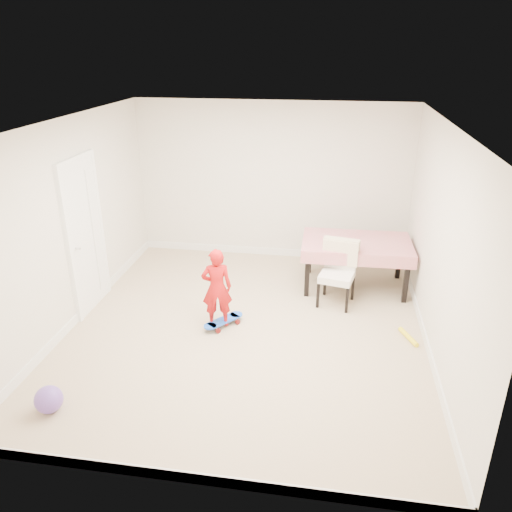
% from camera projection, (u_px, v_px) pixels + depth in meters
% --- Properties ---
extents(ground, '(5.00, 5.00, 0.00)m').
position_uv_depth(ground, '(246.00, 329.00, 6.46)').
color(ground, tan).
rests_on(ground, ground).
extents(ceiling, '(4.50, 5.00, 0.04)m').
position_uv_depth(ceiling, '(244.00, 126.00, 5.44)').
color(ceiling, silver).
rests_on(ceiling, wall_back).
extents(wall_back, '(4.50, 0.04, 2.60)m').
position_uv_depth(wall_back, '(272.00, 182.00, 8.20)').
color(wall_back, beige).
rests_on(wall_back, ground).
extents(wall_front, '(4.50, 0.04, 2.60)m').
position_uv_depth(wall_front, '(186.00, 353.00, 3.69)').
color(wall_front, beige).
rests_on(wall_front, ground).
extents(wall_left, '(0.04, 5.00, 2.60)m').
position_uv_depth(wall_left, '(71.00, 225.00, 6.26)').
color(wall_left, beige).
rests_on(wall_left, ground).
extents(wall_right, '(0.04, 5.00, 2.60)m').
position_uv_depth(wall_right, '(439.00, 246.00, 5.62)').
color(wall_right, beige).
rests_on(wall_right, ground).
extents(door, '(0.11, 0.94, 2.11)m').
position_uv_depth(door, '(85.00, 237.00, 6.64)').
color(door, white).
rests_on(door, ground).
extents(baseboard_back, '(4.50, 0.02, 0.12)m').
position_uv_depth(baseboard_back, '(271.00, 251.00, 8.69)').
color(baseboard_back, white).
rests_on(baseboard_back, ground).
extents(baseboard_front, '(4.50, 0.02, 0.12)m').
position_uv_depth(baseboard_front, '(194.00, 478.00, 4.17)').
color(baseboard_front, white).
rests_on(baseboard_front, ground).
extents(baseboard_left, '(0.02, 5.00, 0.12)m').
position_uv_depth(baseboard_left, '(83.00, 311.00, 6.75)').
color(baseboard_left, white).
rests_on(baseboard_left, ground).
extents(baseboard_right, '(0.02, 5.00, 0.12)m').
position_uv_depth(baseboard_right, '(426.00, 340.00, 6.11)').
color(baseboard_right, white).
rests_on(baseboard_right, ground).
extents(dining_table, '(1.59, 1.02, 0.74)m').
position_uv_depth(dining_table, '(355.00, 264.00, 7.44)').
color(dining_table, red).
rests_on(dining_table, ground).
extents(dining_chair, '(0.61, 0.68, 0.92)m').
position_uv_depth(dining_chair, '(337.00, 274.00, 6.91)').
color(dining_chair, white).
rests_on(dining_chair, ground).
extents(skateboard, '(0.55, 0.61, 0.09)m').
position_uv_depth(skateboard, '(223.00, 323.00, 6.51)').
color(skateboard, blue).
rests_on(skateboard, ground).
extents(child, '(0.44, 0.34, 1.06)m').
position_uv_depth(child, '(217.00, 290.00, 6.31)').
color(child, red).
rests_on(child, ground).
extents(balloon, '(0.28, 0.28, 0.28)m').
position_uv_depth(balloon, '(49.00, 400.00, 4.97)').
color(balloon, '#6C49B0').
rests_on(balloon, ground).
extents(foam_toy, '(0.21, 0.39, 0.06)m').
position_uv_depth(foam_toy, '(408.00, 337.00, 6.23)').
color(foam_toy, yellow).
rests_on(foam_toy, ground).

